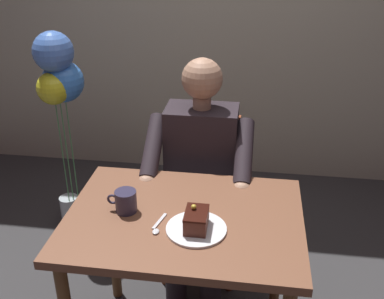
# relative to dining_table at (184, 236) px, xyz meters

# --- Properties ---
(dining_table) EXTENTS (0.95, 0.70, 0.76)m
(dining_table) POSITION_rel_dining_table_xyz_m (0.00, 0.00, 0.00)
(dining_table) COLOR brown
(dining_table) RESTS_ON ground
(chair) EXTENTS (0.42, 0.42, 0.88)m
(chair) POSITION_rel_dining_table_xyz_m (0.00, -0.67, -0.17)
(chair) COLOR brown
(chair) RESTS_ON ground
(seated_person) EXTENTS (0.53, 0.58, 1.25)m
(seated_person) POSITION_rel_dining_table_xyz_m (0.00, -0.50, -0.01)
(seated_person) COLOR #282027
(seated_person) RESTS_ON ground
(dessert_plate) EXTENTS (0.23, 0.23, 0.01)m
(dessert_plate) POSITION_rel_dining_table_xyz_m (-0.06, 0.09, 0.11)
(dessert_plate) COLOR silver
(dessert_plate) RESTS_ON dining_table
(cake_slice) EXTENTS (0.09, 0.13, 0.09)m
(cake_slice) POSITION_rel_dining_table_xyz_m (-0.06, 0.09, 0.15)
(cake_slice) COLOR #582C21
(cake_slice) RESTS_ON dessert_plate
(coffee_cup) EXTENTS (0.12, 0.09, 0.09)m
(coffee_cup) POSITION_rel_dining_table_xyz_m (0.24, -0.00, 0.15)
(coffee_cup) COLOR #2D2941
(coffee_cup) RESTS_ON dining_table
(dessert_spoon) EXTENTS (0.04, 0.14, 0.01)m
(dessert_spoon) POSITION_rel_dining_table_xyz_m (0.09, 0.09, 0.11)
(dessert_spoon) COLOR silver
(dessert_spoon) RESTS_ON dining_table
(balloon_display) EXTENTS (0.25, 0.29, 1.29)m
(balloon_display) POSITION_rel_dining_table_xyz_m (0.86, -0.86, 0.32)
(balloon_display) COLOR #B2C1C6
(balloon_display) RESTS_ON ground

